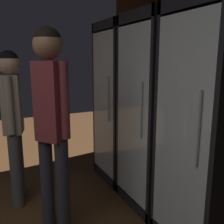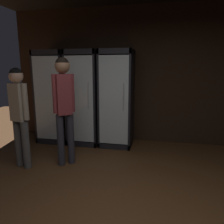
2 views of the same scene
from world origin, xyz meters
name	(u,v)px [view 1 (image 1 of 2)]	position (x,y,z in m)	size (l,w,h in m)	color
cooler_far_left	(130,104)	(-1.98, 2.69, 0.94)	(0.64, 0.69, 1.91)	black
cooler_left	(164,115)	(-1.31, 2.69, 0.93)	(0.64, 0.69, 1.91)	black
cooler_center	(217,132)	(-0.63, 2.69, 0.93)	(0.64, 0.69, 1.91)	black
shopper_near	(51,112)	(-1.27, 1.55, 1.08)	(0.29, 0.27, 1.73)	#2D2D38
shopper_far	(13,115)	(-1.90, 1.31, 0.95)	(0.34, 0.22, 1.57)	#4C4C4C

